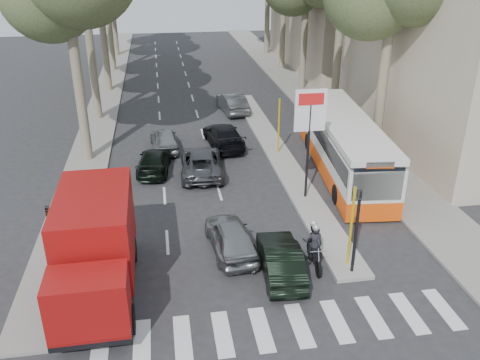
% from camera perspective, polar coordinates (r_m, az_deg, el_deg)
% --- Properties ---
extents(ground, '(120.00, 120.00, 0.00)m').
position_cam_1_polar(ground, '(20.75, 2.40, -8.98)').
color(ground, '#28282B').
rests_on(ground, ground).
extents(sidewalk_right, '(3.20, 70.00, 0.12)m').
position_cam_1_polar(sidewalk_right, '(45.09, 6.89, 9.90)').
color(sidewalk_right, gray).
rests_on(sidewalk_right, ground).
extents(median_left, '(2.40, 64.00, 0.12)m').
position_cam_1_polar(median_left, '(46.52, -14.58, 9.75)').
color(median_left, gray).
rests_on(median_left, ground).
extents(traffic_island, '(1.50, 26.00, 0.16)m').
position_cam_1_polar(traffic_island, '(30.90, 4.27, 2.99)').
color(traffic_island, gray).
rests_on(traffic_island, ground).
extents(billboard, '(1.50, 12.10, 5.60)m').
position_cam_1_polar(billboard, '(24.22, 7.78, 5.72)').
color(billboard, yellow).
rests_on(billboard, ground).
extents(traffic_light_island, '(0.16, 0.41, 3.60)m').
position_cam_1_polar(traffic_light_island, '(19.11, 13.06, -4.15)').
color(traffic_light_island, black).
rests_on(traffic_light_island, ground).
extents(traffic_light_left, '(0.16, 0.41, 3.60)m').
position_cam_1_polar(traffic_light_left, '(18.69, -20.40, -5.86)').
color(traffic_light_left, black).
rests_on(traffic_light_left, ground).
extents(silver_hatchback, '(2.00, 4.19, 1.38)m').
position_cam_1_polar(silver_hatchback, '(20.92, -1.04, -6.40)').
color(silver_hatchback, gray).
rests_on(silver_hatchback, ground).
extents(dark_hatchback, '(1.66, 4.12, 1.33)m').
position_cam_1_polar(dark_hatchback, '(19.67, 4.57, -8.80)').
color(dark_hatchback, black).
rests_on(dark_hatchback, ground).
extents(queue_car_a, '(2.51, 4.97, 1.35)m').
position_cam_1_polar(queue_car_a, '(28.12, -4.35, 2.02)').
color(queue_car_a, '#44454A').
rests_on(queue_car_a, ground).
extents(queue_car_b, '(2.41, 5.01, 1.41)m').
position_cam_1_polar(queue_car_b, '(32.00, -1.86, 5.02)').
color(queue_car_b, black).
rests_on(queue_car_b, ground).
extents(queue_car_c, '(1.84, 4.02, 1.34)m').
position_cam_1_polar(queue_car_c, '(31.78, -8.51, 4.55)').
color(queue_car_c, gray).
rests_on(queue_car_c, ground).
extents(queue_car_d, '(2.07, 4.58, 1.46)m').
position_cam_1_polar(queue_car_d, '(38.84, -0.88, 8.67)').
color(queue_car_d, '#484B50').
rests_on(queue_car_d, ground).
extents(queue_car_e, '(2.16, 4.32, 1.20)m').
position_cam_1_polar(queue_car_e, '(28.75, -9.62, 2.11)').
color(queue_car_e, black).
rests_on(queue_car_e, ground).
extents(red_truck, '(2.63, 6.72, 3.57)m').
position_cam_1_polar(red_truck, '(18.78, -15.94, -7.16)').
color(red_truck, black).
rests_on(red_truck, ground).
extents(city_bus, '(3.75, 12.16, 3.15)m').
position_cam_1_polar(city_bus, '(28.50, 11.54, 4.03)').
color(city_bus, '#F44F0D').
rests_on(city_bus, ground).
extents(motorcycle, '(0.81, 2.19, 1.86)m').
position_cam_1_polar(motorcycle, '(20.38, 8.24, -7.10)').
color(motorcycle, black).
rests_on(motorcycle, ground).
extents(pedestrian_near, '(0.86, 1.01, 1.56)m').
position_cam_1_polar(pedestrian_near, '(28.14, 15.30, 1.69)').
color(pedestrian_near, '#3D344F').
rests_on(pedestrian_near, sidewalk_right).
extents(pedestrian_far, '(1.08, 0.57, 1.60)m').
position_cam_1_polar(pedestrian_far, '(27.62, 14.61, 1.38)').
color(pedestrian_far, brown).
rests_on(pedestrian_far, sidewalk_right).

